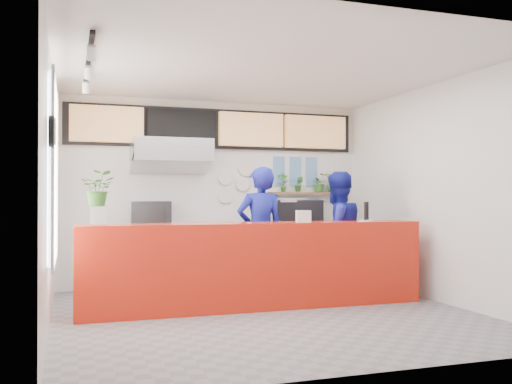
{
  "coord_description": "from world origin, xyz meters",
  "views": [
    {
      "loc": [
        -2.31,
        -6.6,
        1.42
      ],
      "look_at": [
        0.1,
        0.7,
        1.5
      ],
      "focal_mm": 40.0,
      "sensor_mm": 36.0,
      "label": 1
    }
  ],
  "objects": [
    {
      "name": "track_rail",
      "position": [
        -2.1,
        0.0,
        2.94
      ],
      "size": [
        0.05,
        2.4,
        0.04
      ],
      "primitive_type": "cube",
      "color": "black",
      "rests_on": "ceiling"
    },
    {
      "name": "staff_center",
      "position": [
        0.27,
        1.02,
        0.93
      ],
      "size": [
        0.69,
        0.46,
        1.86
      ],
      "primitive_type": "imported",
      "rotation": [
        0.0,
        0.0,
        3.12
      ],
      "color": "navy",
      "rests_on": "ground"
    },
    {
      "name": "menu_board_far_right",
      "position": [
        1.73,
        2.38,
        2.55
      ],
      "size": [
        1.1,
        0.1,
        0.55
      ],
      "primitive_type": "cube",
      "color": "tan",
      "rests_on": "wall_back"
    },
    {
      "name": "service_counter",
      "position": [
        0.0,
        0.4,
        0.55
      ],
      "size": [
        4.5,
        0.6,
        1.1
      ],
      "primitive_type": "cube",
      "color": "red",
      "rests_on": "ground"
    },
    {
      "name": "dec_plate_b",
      "position": [
        0.45,
        2.47,
        1.65
      ],
      "size": [
        0.24,
        0.03,
        0.24
      ],
      "primitive_type": "cylinder",
      "rotation": [
        1.57,
        0.0,
        0.0
      ],
      "color": "silver",
      "rests_on": "wall_back"
    },
    {
      "name": "extraction_hood",
      "position": [
        -0.8,
        2.15,
        2.15
      ],
      "size": [
        1.2,
        0.7,
        0.35
      ],
      "primitive_type": "cube",
      "color": "#B2B5BA",
      "rests_on": "ceiling"
    },
    {
      "name": "ceiling",
      "position": [
        0.0,
        0.0,
        3.0
      ],
      "size": [
        5.0,
        5.0,
        0.0
      ],
      "primitive_type": "plane",
      "rotation": [
        3.14,
        0.0,
        0.0
      ],
      "color": "silver"
    },
    {
      "name": "herb_shelf",
      "position": [
        1.6,
        2.4,
        1.5
      ],
      "size": [
        1.4,
        0.18,
        0.04
      ],
      "primitive_type": "cube",
      "color": "brown",
      "rests_on": "wall_back"
    },
    {
      "name": "right_bench",
      "position": [
        1.5,
        2.2,
        0.45
      ],
      "size": [
        1.8,
        0.6,
        0.9
      ],
      "primitive_type": "cube",
      "color": "#B2B5BA",
      "rests_on": "ground"
    },
    {
      "name": "wall_clock_face",
      "position": [
        -2.43,
        -0.9,
        2.05
      ],
      "size": [
        0.02,
        0.26,
        0.26
      ],
      "primitive_type": "cylinder",
      "rotation": [
        0.0,
        1.57,
        0.0
      ],
      "color": "white",
      "rests_on": "wall_left"
    },
    {
      "name": "prep_bench",
      "position": [
        -0.8,
        2.2,
        0.45
      ],
      "size": [
        1.8,
        0.6,
        0.9
      ],
      "primitive_type": "cube",
      "color": "#B2B5BA",
      "rests_on": "ground"
    },
    {
      "name": "basil_vase",
      "position": [
        -1.97,
        0.3,
        1.53
      ],
      "size": [
        0.44,
        0.4,
        0.42
      ],
      "primitive_type": "imported",
      "rotation": [
        0.0,
        0.0,
        -0.22
      ],
      "color": "#2B6322",
      "rests_on": "glass_vase"
    },
    {
      "name": "menu_board_mid_right",
      "position": [
        0.57,
        2.38,
        2.55
      ],
      "size": [
        1.1,
        0.1,
        0.55
      ],
      "primitive_type": "cube",
      "color": "tan",
      "rests_on": "wall_back"
    },
    {
      "name": "window_frame",
      "position": [
        -2.45,
        0.3,
        1.7
      ],
      "size": [
        0.03,
        2.3,
        2.0
      ],
      "primitive_type": "cube",
      "color": "#B2B5BA",
      "rests_on": "wall_left"
    },
    {
      "name": "glass_vase",
      "position": [
        -1.97,
        0.3,
        1.22
      ],
      "size": [
        0.22,
        0.22,
        0.24
      ],
      "primitive_type": "cylinder",
      "rotation": [
        0.0,
        0.0,
        -0.17
      ],
      "color": "silver",
      "rests_on": "service_counter"
    },
    {
      "name": "menu_board_mid_left",
      "position": [
        -0.59,
        2.38,
        2.55
      ],
      "size": [
        1.1,
        0.1,
        0.55
      ],
      "primitive_type": "cube",
      "color": "black",
      "rests_on": "wall_back"
    },
    {
      "name": "hood_lip",
      "position": [
        -0.8,
        2.15,
        1.95
      ],
      "size": [
        1.2,
        0.69,
        0.31
      ],
      "primitive_type": "cube",
      "rotation": [
        -0.35,
        0.0,
        0.0
      ],
      "color": "#B2B5BA",
      "rests_on": "ceiling"
    },
    {
      "name": "herb_b",
      "position": [
        1.43,
        2.4,
        1.65
      ],
      "size": [
        0.18,
        0.17,
        0.26
      ],
      "primitive_type": "imported",
      "rotation": [
        0.0,
        0.0,
        -0.41
      ],
      "color": "#2B6322",
      "rests_on": "herb_shelf"
    },
    {
      "name": "herb_a",
      "position": [
        1.14,
        2.4,
        1.68
      ],
      "size": [
        0.18,
        0.13,
        0.33
      ],
      "primitive_type": "imported",
      "rotation": [
        0.0,
        0.0,
        -0.06
      ],
      "color": "#2B6322",
      "rests_on": "herb_shelf"
    },
    {
      "name": "wall_left",
      "position": [
        -2.5,
        0.0,
        1.5
      ],
      "size": [
        0.0,
        5.0,
        5.0
      ],
      "primitive_type": "plane",
      "rotation": [
        1.57,
        0.0,
        1.57
      ],
      "color": "white",
      "rests_on": "ground"
    },
    {
      "name": "photo_frame_e",
      "position": [
        1.4,
        2.48,
        1.75
      ],
      "size": [
        0.2,
        0.02,
        0.25
      ],
      "primitive_type": "cube",
      "color": "#598CBF",
      "rests_on": "wall_back"
    },
    {
      "name": "photo_frame_b",
      "position": [
        1.4,
        2.48,
        2.0
      ],
      "size": [
        0.2,
        0.02,
        0.25
      ],
      "primitive_type": "cube",
      "color": "#598CBF",
      "rests_on": "wall_back"
    },
    {
      "name": "pepper_mill",
      "position": [
        1.57,
        0.32,
        1.24
      ],
      "size": [
        0.08,
        0.08,
        0.25
      ],
      "primitive_type": "cylinder",
      "rotation": [
        0.0,
        0.0,
        -0.34
      ],
      "color": "black",
      "rests_on": "white_plate"
    },
    {
      "name": "cream_band",
      "position": [
        0.0,
        2.49,
        2.6
      ],
      "size": [
        5.0,
        0.02,
        0.8
      ],
      "primitive_type": "cube",
      "color": "beige",
      "rests_on": "wall_back"
    },
    {
      "name": "window_pane",
      "position": [
        -2.47,
        0.3,
        1.7
      ],
      "size": [
        0.04,
        2.2,
        1.9
      ],
      "primitive_type": "cube",
      "color": "silver",
      "rests_on": "wall_left"
    },
    {
      "name": "espresso_machine",
      "position": [
        1.37,
        2.2,
        1.14
      ],
      "size": [
        0.9,
        0.78,
        0.48
      ],
      "primitive_type": "cube",
      "rotation": [
        0.0,
        0.0,
        -0.39
      ],
      "color": "black",
      "rests_on": "right_bench"
    },
    {
      "name": "wall_right",
      "position": [
        2.5,
        0.0,
        1.5
      ],
      "size": [
        0.0,
        5.0,
        5.0
      ],
      "primitive_type": "plane",
      "rotation": [
        1.57,
        0.0,
        -1.57
      ],
      "color": "white",
      "rests_on": "ground"
    },
    {
      "name": "photo_frame_a",
      "position": [
        1.1,
        2.48,
        2.0
      ],
      "size": [
        0.2,
        0.02,
        0.25
      ],
      "primitive_type": "cube",
      "color": "#598CBF",
      "rests_on": "wall_back"
    },
    {
      "name": "espresso_tray",
      "position": [
        1.37,
        2.2,
        1.38
      ],
      "size": [
        0.83,
        0.66,
        0.07
      ],
      "primitive_type": "cube",
      "rotation": [
        0.0,
        0.0,
        -0.22
      ],
      "color": "#ADAFB4",
      "rests_on": "espresso_machine"
    },
    {
      "name": "staff_right",
      "position": [
        1.42,
        0.92,
        0.9
      ],
      "size": [
        1.0,
        0.84,
        1.8
      ],
      "primitive_type": "imported",
      "rotation": [
        0.0,
        0.0,
        3.34
      ],
      "color": "navy",
      "rests_on": "ground"
    },
    {
      "name": "dec_plate_d",
      "position": [
        0.5,
        2.47,
        1.9
      ],
      "size": [
        0.24,
        0.03,
        0.24
      ],
      "primitive_type": "cylinder",
      "rotation": [
        1.57,
        0.0,
        0.0
      ],
      "color": "silver",
      "rests_on": "wall_back"
    },
    {
      "name": "napkin_holder",
      "position": [
        0.63,
        0.31,
        1.18
      ],
      "size": [
        0.19,
        0.12,
        0.16
      ],
      "primitive_type": "cube",
      "rotation": [
        0.0,
        0.0,
        -0.06
      ],
      "color": "silver",
      "rests_on": "service_counter"
    },
    {
      "name": "photo_frame_c",
      "position": [
        1.7,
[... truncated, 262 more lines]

